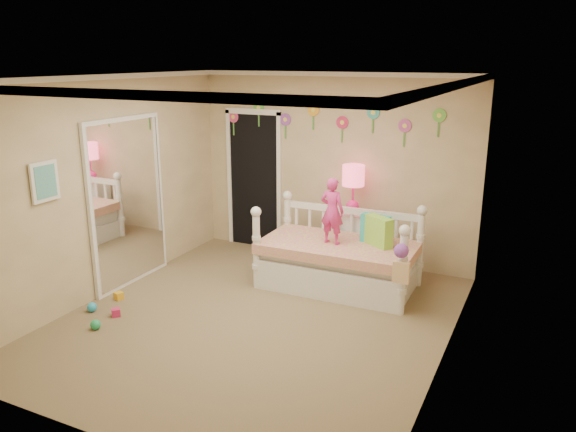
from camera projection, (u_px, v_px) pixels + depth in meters
The scene contains 18 objects.
floor at pixel (256, 320), 6.19m from camera, with size 4.00×4.50×0.01m, color #7F684C.
ceiling at pixel (252, 77), 5.48m from camera, with size 4.00×4.50×0.01m, color white.
back_wall at pixel (333, 168), 7.79m from camera, with size 4.00×0.01×2.60m, color tan.
left_wall at pixel (107, 187), 6.67m from camera, with size 0.01×4.50×2.60m, color tan.
right_wall at pixel (451, 231), 5.00m from camera, with size 0.01×4.50×2.60m, color tan.
crown_molding at pixel (252, 80), 5.49m from camera, with size 4.00×4.50×0.06m, color white, non-canonical shape.
daybed at pixel (339, 247), 6.97m from camera, with size 1.93×1.04×1.05m, color white, non-canonical shape.
pillow_turquoise at pixel (375, 229), 6.88m from camera, with size 0.36×0.12×0.36m, color teal.
pillow_lime at pixel (378, 231), 6.78m from camera, with size 0.38×0.14×0.36m, color #94E144.
child at pixel (332, 211), 6.81m from camera, with size 0.30×0.20×0.82m, color #E2338C.
nightstand at pixel (351, 240), 7.66m from camera, with size 0.46×0.35×0.77m, color white.
table_lamp at pixel (353, 181), 7.44m from camera, with size 0.30×0.30×0.65m.
closet_doorway at pixel (254, 179), 8.37m from camera, with size 0.90×0.04×2.07m, color black.
flower_decals at pixel (328, 122), 7.64m from camera, with size 3.40×0.02×0.50m, color #B2668C, non-canonical shape.
mirror_closet at pixel (128, 202), 6.98m from camera, with size 0.07×1.30×2.10m, color white.
wall_picture at pixel (45, 181), 5.81m from camera, with size 0.05×0.34×0.42m, color white.
hanging_bag at pixel (400, 265), 6.05m from camera, with size 0.20×0.16×0.36m, color beige, non-canonical shape.
toy_scatter at pixel (93, 308), 6.35m from camera, with size 0.80×1.30×0.11m, color #996666, non-canonical shape.
Camera 1 is at (2.76, -4.93, 2.79)m, focal length 35.12 mm.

